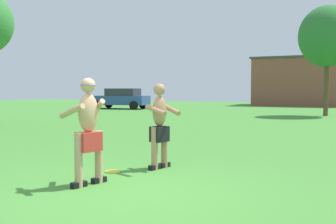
{
  "coord_description": "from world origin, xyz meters",
  "views": [
    {
      "loc": [
        3.18,
        -5.04,
        1.56
      ],
      "look_at": [
        -0.51,
        2.62,
        1.06
      ],
      "focal_mm": 42.19,
      "sensor_mm": 36.0,
      "label": 1
    }
  ],
  "objects": [
    {
      "name": "frisbee",
      "position": [
        -0.92,
        1.09,
        0.01
      ],
      "size": [
        0.28,
        0.28,
        0.03
      ],
      "primitive_type": "cylinder",
      "color": "yellow",
      "rests_on": "ground_plane"
    },
    {
      "name": "player_with_cap",
      "position": [
        -0.73,
        0.11,
        0.97
      ],
      "size": [
        0.68,
        0.78,
        1.75
      ],
      "color": "black",
      "rests_on": "ground_plane"
    },
    {
      "name": "tree_right_field",
      "position": [
        1.53,
        19.34,
        4.54
      ],
      "size": [
        3.21,
        3.21,
        6.3
      ],
      "color": "brown",
      "rests_on": "ground_plane"
    },
    {
      "name": "car_blue_mid_lot",
      "position": [
        -13.4,
        21.02,
        0.82
      ],
      "size": [
        4.48,
        2.43,
        1.58
      ],
      "color": "#2D478C",
      "rests_on": "ground_plane"
    },
    {
      "name": "player_in_black",
      "position": [
        -0.29,
        1.79,
        0.87
      ],
      "size": [
        0.66,
        0.78,
        1.66
      ],
      "color": "black",
      "rests_on": "ground_plane"
    },
    {
      "name": "ground_plane",
      "position": [
        0.0,
        0.0,
        0.0
      ],
      "size": [
        80.0,
        80.0,
        0.0
      ],
      "primitive_type": "plane",
      "color": "#428433"
    },
    {
      "name": "outbuilding_behind_lot",
      "position": [
        -1.51,
        33.49,
        2.24
      ],
      "size": [
        8.66,
        5.42,
        4.46
      ],
      "color": "brown",
      "rests_on": "ground_plane"
    }
  ]
}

